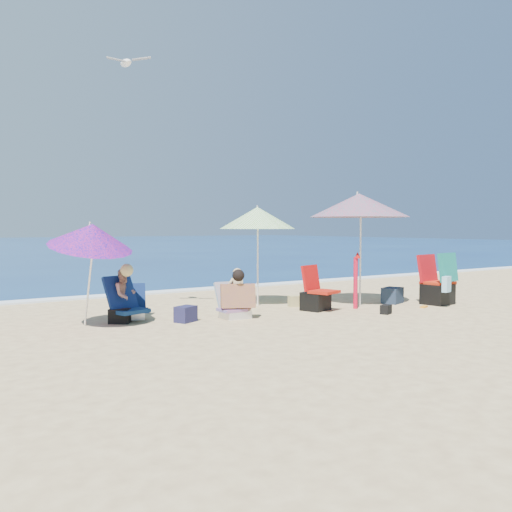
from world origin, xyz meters
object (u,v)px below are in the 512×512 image
umbrella_turquoise (359,205)px  person_left (124,295)px  seagull (126,63)px  chair_rainbow (233,308)px  person_center (237,293)px  umbrella_striped (257,218)px  furled_umbrella (356,277)px  umbrella_blue (91,236)px  camp_chair_left (316,297)px  camp_chair_right (438,286)px  chair_navy (133,310)px

umbrella_turquoise → person_left: umbrella_turquoise is taller
umbrella_turquoise → seagull: bearing=165.8°
chair_rainbow → person_center: 0.29m
chair_rainbow → umbrella_striped: bearing=40.0°
seagull → person_left: bearing=-122.6°
chair_rainbow → person_left: (-1.76, 0.74, 0.29)m
chair_rainbow → furled_umbrella: bearing=-8.8°
umbrella_striped → furled_umbrella: (1.42, -1.45, -1.20)m
umbrella_turquoise → person_left: (-4.80, 0.83, -1.64)m
umbrella_blue → furled_umbrella: (5.11, -0.73, -0.88)m
camp_chair_left → umbrella_turquoise: bearing=2.4°
furled_umbrella → person_center: bearing=170.4°
camp_chair_right → person_center: 4.55m
chair_navy → chair_rainbow: bearing=-31.0°
furled_umbrella → person_left: size_ratio=1.13×
umbrella_striped → chair_navy: 3.24m
furled_umbrella → person_center: size_ratio=1.28×
umbrella_striped → seagull: 3.91m
chair_navy → umbrella_blue: bearing=-146.4°
umbrella_blue → camp_chair_left: size_ratio=2.06×
chair_navy → person_center: person_center is taller
furled_umbrella → chair_rainbow: bearing=171.2°
umbrella_turquoise → camp_chair_right: 2.43m
umbrella_striped → camp_chair_right: bearing=-30.8°
umbrella_turquoise → umbrella_blue: 5.54m
umbrella_turquoise → umbrella_striped: umbrella_turquoise is taller
chair_navy → person_center: 1.90m
umbrella_turquoise → seagull: seagull is taller
umbrella_blue → chair_rainbow: 2.81m
chair_navy → camp_chair_left: camp_chair_left is taller
umbrella_blue → seagull: bearing=39.9°
person_center → umbrella_turquoise: bearing=-2.2°
person_left → umbrella_blue: bearing=-148.5°
chair_rainbow → seagull: size_ratio=0.93×
umbrella_blue → umbrella_striped: bearing=11.1°
chair_rainbow → camp_chair_left: (1.84, -0.14, 0.10)m
umbrella_blue → person_left: (0.69, 0.42, -1.04)m
umbrella_turquoise → person_left: bearing=170.2°
camp_chair_left → person_center: person_center is taller
furled_umbrella → chair_navy: size_ratio=1.66×
camp_chair_right → umbrella_turquoise: bearing=150.8°
furled_umbrella → camp_chair_right: 1.98m
person_left → umbrella_striped: bearing=5.7°
chair_navy → furled_umbrella: bearing=-17.7°
person_left → umbrella_turquoise: bearing=-9.8°
umbrella_blue → person_center: 2.79m
umbrella_striped → camp_chair_right: size_ratio=1.89×
umbrella_striped → camp_chair_left: size_ratio=2.35×
umbrella_striped → seagull: size_ratio=3.05×
person_center → seagull: bearing=147.7°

